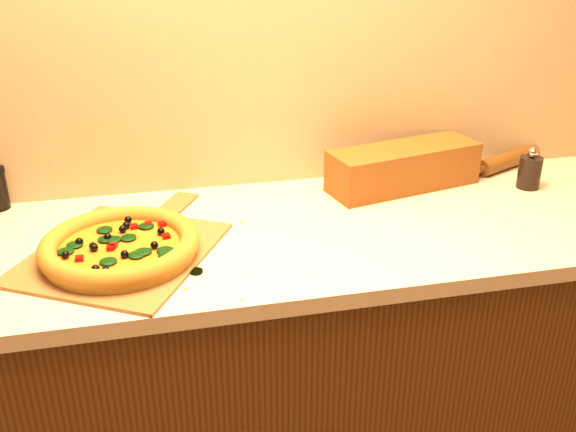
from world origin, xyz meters
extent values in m
plane|color=#9E8460|center=(0.00, 1.75, 1.35)|extent=(4.00, 0.00, 4.00)
cube|color=#46260F|center=(0.00, 1.43, 0.43)|extent=(2.80, 0.65, 0.86)
cube|color=beige|center=(0.00, 1.43, 0.88)|extent=(2.84, 0.68, 0.04)
cube|color=brown|center=(-0.36, 1.37, 0.90)|extent=(0.56, 0.58, 0.01)
cube|color=brown|center=(-0.22, 1.62, 0.90)|extent=(0.14, 0.19, 0.01)
cylinder|color=#BE8C2F|center=(-0.36, 1.35, 0.92)|extent=(0.35, 0.35, 0.02)
cylinder|color=orange|center=(-0.36, 1.35, 0.93)|extent=(0.30, 0.30, 0.01)
torus|color=brown|center=(-0.36, 1.35, 0.94)|extent=(0.37, 0.37, 0.05)
ellipsoid|color=black|center=(-0.31, 1.39, 0.94)|extent=(0.04, 0.04, 0.01)
sphere|color=black|center=(-0.41, 1.33, 0.94)|extent=(0.02, 0.02, 0.02)
cube|color=#7F0404|center=(-0.34, 1.30, 0.94)|extent=(0.02, 0.02, 0.01)
cylinder|color=black|center=(-0.20, 1.25, 0.90)|extent=(0.04, 0.04, 0.01)
cylinder|color=black|center=(0.82, 1.54, 0.95)|extent=(0.07, 0.07, 0.10)
sphere|color=silver|center=(0.82, 1.54, 1.01)|extent=(0.03, 0.03, 0.03)
cylinder|color=#603010|center=(0.84, 1.70, 0.93)|extent=(0.26, 0.16, 0.05)
cylinder|color=#603010|center=(0.99, 1.77, 0.93)|extent=(0.07, 0.05, 0.02)
cylinder|color=#603010|center=(0.70, 1.64, 0.93)|extent=(0.07, 0.05, 0.02)
cube|color=brown|center=(0.45, 1.63, 0.96)|extent=(0.48, 0.24, 0.13)
camera|label=1|loc=(-0.27, -0.03, 1.64)|focal=40.00mm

